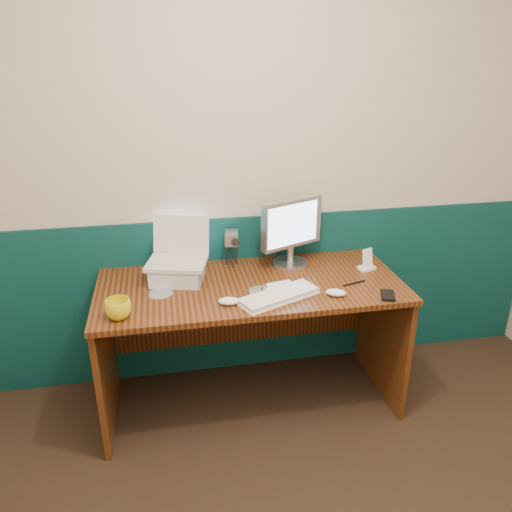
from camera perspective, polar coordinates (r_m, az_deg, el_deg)
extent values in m
cube|color=beige|center=(2.83, 1.29, 9.49)|extent=(3.50, 0.04, 2.50)
cube|color=#083635|center=(3.08, 1.21, -4.26)|extent=(3.48, 0.02, 1.00)
cube|color=#38180A|center=(2.81, -0.59, -10.08)|extent=(1.60, 0.70, 0.75)
cube|color=silver|center=(2.68, -8.94, -1.89)|extent=(0.31, 0.28, 0.09)
cube|color=white|center=(2.48, 2.64, -4.63)|extent=(0.43, 0.29, 0.02)
ellipsoid|color=white|center=(2.53, 9.12, -4.15)|extent=(0.12, 0.10, 0.03)
ellipsoid|color=white|center=(2.42, -3.10, -5.16)|extent=(0.11, 0.08, 0.04)
imported|color=yellow|center=(2.37, -15.47, -5.86)|extent=(0.13, 0.13, 0.09)
cylinder|color=silver|center=(2.50, 0.71, -4.31)|extent=(0.13, 0.13, 0.03)
cylinder|color=#B6BDC7|center=(2.57, -10.89, -4.25)|extent=(0.13, 0.13, 0.00)
cylinder|color=black|center=(2.68, 11.16, -3.06)|extent=(0.14, 0.05, 0.01)
cube|color=white|center=(2.61, 2.91, -3.35)|extent=(0.15, 0.12, 0.00)
cube|color=white|center=(2.86, 12.53, -1.32)|extent=(0.11, 0.09, 0.02)
cube|color=white|center=(2.84, 12.63, -0.21)|extent=(0.07, 0.05, 0.10)
cube|color=black|center=(2.58, 14.82, -4.37)|extent=(0.10, 0.13, 0.01)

